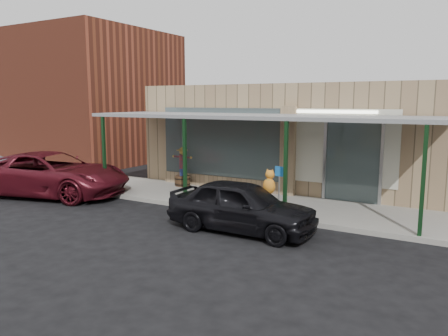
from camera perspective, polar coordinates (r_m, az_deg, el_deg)
The scene contains 10 objects.
ground at distance 12.23m, azimuth -3.93°, elevation -8.21°, with size 120.00×120.00×0.00m, color black.
sidewalk at distance 15.22m, azimuth 3.69°, elevation -4.52°, with size 40.00×3.20×0.15m, color gray.
storefront at distance 19.07m, azimuth 9.87°, elevation 4.20°, with size 12.00×6.25×4.20m.
awning at distance 14.79m, azimuth 3.73°, elevation 6.59°, with size 12.00×3.00×3.04m.
block_buildings_near at distance 19.43m, azimuth 16.71°, elevation 8.98°, with size 61.00×8.00×8.00m.
barrel_scarecrow at distance 17.77m, azimuth -5.46°, elevation -0.61°, with size 0.96×0.62×1.59m.
barrel_pumpkin at distance 14.49m, azimuth 2.95°, elevation -3.88°, with size 0.73×0.73×0.70m.
handicap_sign at distance 13.33m, azimuth 7.21°, elevation -2.01°, with size 0.30×0.07×1.46m.
parked_sedan at distance 12.02m, azimuth 2.33°, elevation -4.96°, with size 4.18×1.88×1.66m.
car_maroon at distance 17.74m, azimuth -21.70°, elevation -0.74°, with size 2.75×5.96×1.66m, color #56111C.
Camera 1 is at (6.56, -9.68, 3.56)m, focal length 35.00 mm.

